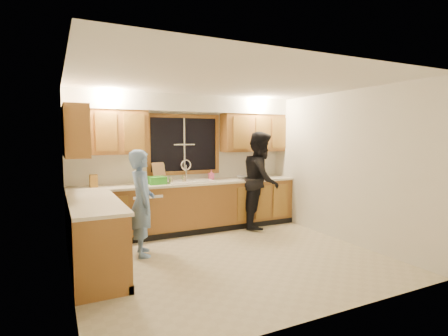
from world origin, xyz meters
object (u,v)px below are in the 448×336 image
object	(u,v)px
dishwasher	(145,214)
knife_block	(94,181)
man	(142,203)
woman	(261,180)
stove	(100,249)
dish_crate	(157,180)
soap_bottle	(211,175)
sink	(190,185)
bowl	(243,177)

from	to	relation	value
dishwasher	knife_block	distance (m)	1.02
man	woman	world-z (taller)	woman
stove	dish_crate	xyz separation A→B (m)	(1.18, 1.79, 0.54)
stove	soap_bottle	world-z (taller)	soap_bottle
sink	woman	bearing A→B (deg)	-13.89
sink	dishwasher	size ratio (longest dim) A/B	1.05
knife_block	soap_bottle	bearing A→B (deg)	-3.52
dishwasher	soap_bottle	distance (m)	1.49
sink	man	world-z (taller)	man
stove	knife_block	distance (m)	1.96
stove	woman	world-z (taller)	woman
stove	man	world-z (taller)	man
stove	dish_crate	bearing A→B (deg)	56.65
sink	bowl	xyz separation A→B (m)	(1.11, 0.00, 0.08)
dish_crate	soap_bottle	xyz separation A→B (m)	(1.12, 0.19, 0.03)
dish_crate	bowl	bearing A→B (deg)	1.13
sink	stove	world-z (taller)	sink
woman	dish_crate	world-z (taller)	woman
sink	knife_block	bearing A→B (deg)	178.32
bowl	dishwasher	bearing A→B (deg)	-179.55
knife_block	dishwasher	bearing A→B (deg)	-10.78
knife_block	dish_crate	bearing A→B (deg)	-10.83
bowl	dish_crate	bearing A→B (deg)	-178.87
man	woman	distance (m)	2.51
dishwasher	man	distance (m)	1.02
man	dish_crate	world-z (taller)	man
dish_crate	woman	bearing A→B (deg)	-8.63
sink	dishwasher	distance (m)	0.96
dishwasher	dish_crate	xyz separation A→B (m)	(0.23, -0.02, 0.58)
woman	bowl	world-z (taller)	woman
stove	woman	bearing A→B (deg)	25.47
stove	dishwasher	bearing A→B (deg)	62.31
woman	knife_block	xyz separation A→B (m)	(-3.00, 0.38, 0.10)
stove	bowl	size ratio (longest dim) A/B	3.77
dishwasher	stove	world-z (taller)	stove
sink	knife_block	world-z (taller)	sink
sink	soap_bottle	distance (m)	0.54
soap_bottle	man	bearing A→B (deg)	-145.94
dishwasher	stove	distance (m)	2.04
sink	woman	size ratio (longest dim) A/B	0.47
knife_block	woman	bearing A→B (deg)	-13.52
dishwasher	woman	size ratio (longest dim) A/B	0.44
sink	bowl	bearing A→B (deg)	0.03
woman	knife_block	size ratio (longest dim) A/B	8.70
sink	woman	distance (m)	1.38
knife_block	bowl	world-z (taller)	knife_block
stove	knife_block	world-z (taller)	knife_block
stove	woman	size ratio (longest dim) A/B	0.49
sink	dish_crate	world-z (taller)	sink
knife_block	soap_bottle	xyz separation A→B (m)	(2.16, 0.11, -0.01)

